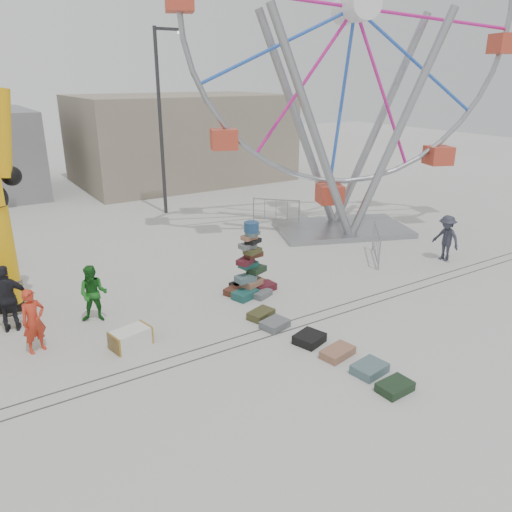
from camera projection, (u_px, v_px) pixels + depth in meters
ground at (265, 353)px, 11.54m from camera, size 90.00×90.00×0.00m
track_line_near at (251, 342)px, 12.02m from camera, size 40.00×0.04×0.01m
track_line_far at (242, 335)px, 12.34m from camera, size 40.00×0.04×0.01m
building_right at (180, 138)px, 30.09m from camera, size 12.00×8.00×5.00m
lamp_post_right at (162, 114)px, 21.89m from camera, size 1.41×0.25×8.00m
suitcase_tower at (250, 273)px, 14.58m from camera, size 1.60×1.39×2.17m
ferris_wheel at (353, 40)px, 18.13m from camera, size 11.94×4.79×14.76m
steamer_trunk at (131, 338)px, 11.78m from camera, size 1.01×0.72×0.43m
row_case_0 at (261, 314)px, 13.20m from camera, size 0.81×0.65×0.20m
row_case_1 at (275, 324)px, 12.69m from camera, size 0.77×0.67×0.20m
row_case_2 at (309, 339)px, 11.97m from camera, size 0.82×0.77×0.22m
row_case_3 at (338, 352)px, 11.40m from camera, size 0.87×0.62×0.19m
row_case_4 at (370, 369)px, 10.75m from camera, size 0.80×0.65×0.21m
row_case_5 at (395, 387)px, 10.13m from camera, size 0.74×0.52×0.20m
barricade_wheel_front at (376, 245)px, 17.24m from camera, size 1.35×1.61×1.10m
barricade_wheel_back at (276, 211)px, 21.50m from camera, size 1.46×1.51×1.10m
pedestrian_red at (33, 321)px, 11.40m from camera, size 0.65×0.53×1.55m
pedestrian_green at (93, 294)px, 12.85m from camera, size 0.93×0.86×1.52m
pedestrian_black at (8, 299)px, 12.31m from camera, size 1.09×0.65×1.74m
pedestrian_grey at (446, 238)px, 17.13m from camera, size 0.61×1.04×1.60m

